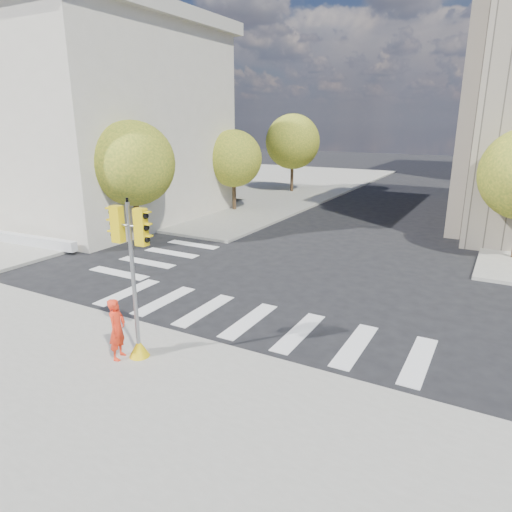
{
  "coord_description": "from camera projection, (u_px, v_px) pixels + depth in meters",
  "views": [
    {
      "loc": [
        6.8,
        -14.02,
        6.39
      ],
      "look_at": [
        -0.14,
        -1.46,
        2.1
      ],
      "focal_mm": 32.0,
      "sensor_mm": 36.0,
      "label": 1
    }
  ],
  "objects": [
    {
      "name": "planter_wall",
      "position": [
        31.0,
        241.0,
        23.58
      ],
      "size": [
        6.01,
        0.83,
        0.5
      ],
      "primitive_type": "cube",
      "rotation": [
        0.0,
        0.0,
        0.07
      ],
      "color": "silver",
      "rests_on": "sidewalk_left_near"
    },
    {
      "name": "traffic_signal",
      "position": [
        135.0,
        293.0,
        12.02
      ],
      "size": [
        1.07,
        0.56,
        4.39
      ],
      "rotation": [
        0.0,
        0.0,
        0.05
      ],
      "color": "#E1BB0B",
      "rests_on": "sidewalk_near"
    },
    {
      "name": "classical_building",
      "position": [
        67.0,
        119.0,
        30.87
      ],
      "size": [
        19.0,
        15.0,
        12.7
      ],
      "color": "beige",
      "rests_on": "ground"
    },
    {
      "name": "tree_lw_mid",
      "position": [
        234.0,
        159.0,
        32.27
      ],
      "size": [
        4.0,
        4.0,
        5.77
      ],
      "color": "#382616",
      "rests_on": "ground"
    },
    {
      "name": "ground",
      "position": [
        279.0,
        301.0,
        16.73
      ],
      "size": [
        160.0,
        160.0,
        0.0
      ],
      "primitive_type": "plane",
      "color": "black",
      "rests_on": "ground"
    },
    {
      "name": "tree_lw_far",
      "position": [
        293.0,
        142.0,
        40.43
      ],
      "size": [
        4.8,
        4.8,
        6.95
      ],
      "color": "#382616",
      "rests_on": "ground"
    },
    {
      "name": "photographer",
      "position": [
        117.0,
        329.0,
        12.23
      ],
      "size": [
        0.58,
        0.72,
        1.71
      ],
      "primitive_type": "imported",
      "rotation": [
        0.0,
        0.0,
        1.88
      ],
      "color": "red",
      "rests_on": "sidewalk_near"
    },
    {
      "name": "sidewalk_far_left",
      "position": [
        217.0,
        183.0,
        47.79
      ],
      "size": [
        28.0,
        40.0,
        0.15
      ],
      "primitive_type": "cube",
      "color": "gray",
      "rests_on": "ground"
    },
    {
      "name": "tree_lw_near",
      "position": [
        133.0,
        164.0,
        23.75
      ],
      "size": [
        4.4,
        4.4,
        6.41
      ],
      "color": "#382616",
      "rests_on": "ground"
    }
  ]
}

